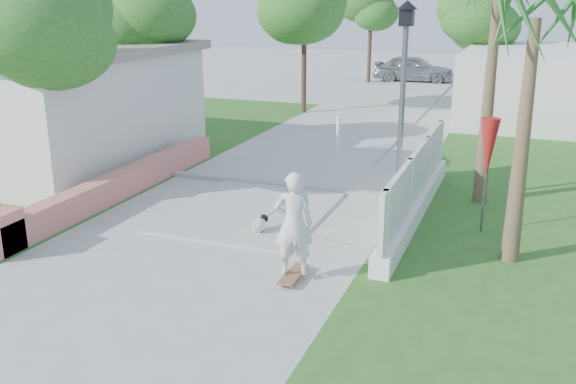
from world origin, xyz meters
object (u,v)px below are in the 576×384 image
at_px(bollard, 338,133).
at_px(dog, 260,224).
at_px(parked_car, 414,69).
at_px(patio_umbrella, 488,150).
at_px(street_lamp, 402,98).
at_px(skateboarder, 275,215).

distance_m(bollard, dog, 7.20).
bearing_deg(parked_car, patio_umbrella, -168.83).
xyz_separation_m(street_lamp, patio_umbrella, (1.90, -1.00, -0.74)).
bearing_deg(parked_car, skateboarder, -177.81).
relative_size(street_lamp, parked_car, 1.06).
height_order(patio_umbrella, skateboarder, patio_umbrella).
bearing_deg(bollard, street_lamp, -59.04).
distance_m(street_lamp, parked_car, 21.68).
relative_size(patio_umbrella, dog, 4.19).
bearing_deg(skateboarder, dog, -75.08).
bearing_deg(patio_umbrella, parked_car, 103.46).
relative_size(bollard, skateboarder, 0.45).
distance_m(street_lamp, patio_umbrella, 2.27).
bearing_deg(street_lamp, bollard, 120.96).
bearing_deg(parked_car, street_lamp, -173.12).
relative_size(skateboarder, dog, 4.37).
height_order(patio_umbrella, dog, patio_umbrella).
bearing_deg(skateboarder, parked_car, -106.64).
distance_m(street_lamp, dog, 4.11).
bearing_deg(patio_umbrella, bollard, 129.91).
bearing_deg(patio_umbrella, street_lamp, 152.24).
height_order(skateboarder, dog, skateboarder).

